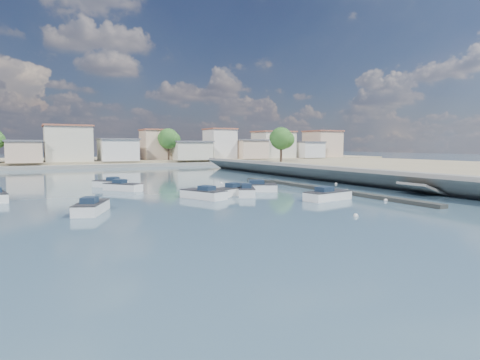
# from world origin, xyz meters

# --- Properties ---
(ground) EXTENTS (400.00, 400.00, 0.00)m
(ground) POSITION_xyz_m (0.00, 40.00, 0.00)
(ground) COLOR #273B4F
(ground) RESTS_ON ground
(seawall_walkway) EXTENTS (5.00, 90.00, 1.80)m
(seawall_walkway) POSITION_xyz_m (18.50, 13.00, 0.90)
(seawall_walkway) COLOR slate
(seawall_walkway) RESTS_ON ground
(breakwater) EXTENTS (2.00, 31.02, 0.35)m
(breakwater) POSITION_xyz_m (6.90, 12.69, 0.17)
(breakwater) COLOR black
(breakwater) RESTS_ON ground
(far_shore_land) EXTENTS (160.00, 40.00, 1.40)m
(far_shore_land) POSITION_xyz_m (0.00, 92.00, 0.70)
(far_shore_land) COLOR gray
(far_shore_land) RESTS_ON ground
(far_shore_quay) EXTENTS (160.00, 2.50, 0.80)m
(far_shore_quay) POSITION_xyz_m (0.00, 71.00, 0.40)
(far_shore_quay) COLOR slate
(far_shore_quay) RESTS_ON ground
(far_town) EXTENTS (113.01, 12.80, 8.35)m
(far_town) POSITION_xyz_m (10.71, 76.92, 4.93)
(far_town) COLOR beige
(far_town) RESTS_ON far_shore_land
(shore_trees) EXTENTS (74.56, 38.32, 7.92)m
(shore_trees) POSITION_xyz_m (8.34, 68.11, 6.22)
(shore_trees) COLOR #38281E
(shore_trees) RESTS_ON ground
(motorboat_a) EXTENTS (3.58, 5.19, 1.48)m
(motorboat_a) POSITION_xyz_m (-8.01, 12.19, 0.38)
(motorboat_a) COLOR white
(motorboat_a) RESTS_ON ground
(motorboat_b) EXTENTS (3.10, 4.36, 1.48)m
(motorboat_b) POSITION_xyz_m (-3.09, 12.21, 0.38)
(motorboat_b) COLOR white
(motorboat_b) RESTS_ON ground
(motorboat_c) EXTENTS (6.15, 4.32, 1.48)m
(motorboat_c) POSITION_xyz_m (-1.09, 15.27, 0.38)
(motorboat_c) COLOR white
(motorboat_c) RESTS_ON ground
(motorboat_d) EXTENTS (4.69, 3.24, 1.48)m
(motorboat_d) POSITION_xyz_m (-4.84, 12.70, 0.38)
(motorboat_d) COLOR white
(motorboat_d) RESTS_ON ground
(motorboat_e) EXTENTS (3.32, 4.90, 1.48)m
(motorboat_e) POSITION_xyz_m (-18.55, 8.39, 0.38)
(motorboat_e) COLOR white
(motorboat_e) RESTS_ON ground
(motorboat_f) EXTENTS (4.08, 4.11, 1.48)m
(motorboat_f) POSITION_xyz_m (-14.29, 27.05, 0.38)
(motorboat_f) COLOR white
(motorboat_f) RESTS_ON ground
(motorboat_g) EXTENTS (4.09, 4.48, 1.48)m
(motorboat_g) POSITION_xyz_m (-13.33, 22.25, 0.38)
(motorboat_g) COLOR white
(motorboat_g) RESTS_ON ground
(motorboat_h) EXTENTS (5.54, 2.79, 1.48)m
(motorboat_h) POSITION_xyz_m (2.44, 5.70, 0.38)
(motorboat_h) COLOR white
(motorboat_h) RESTS_ON ground
(mooring_buoys) EXTENTS (15.18, 27.15, 0.37)m
(mooring_buoys) POSITION_xyz_m (4.06, 11.81, 0.05)
(mooring_buoys) COLOR white
(mooring_buoys) RESTS_ON ground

